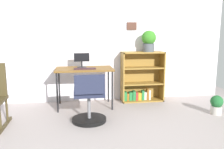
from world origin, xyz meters
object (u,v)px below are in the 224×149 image
object	(u,v)px
monitor	(82,60)
potted_plant_floor	(216,104)
potted_plant_on_shelf	(149,40)
office_chair	(89,101)
desk	(84,71)
keyboard	(85,69)
bookshelf_low	(141,79)

from	to	relation	value
monitor	potted_plant_floor	size ratio (longest dim) A/B	0.86
potted_plant_on_shelf	potted_plant_floor	distance (m)	1.64
office_chair	potted_plant_on_shelf	world-z (taller)	potted_plant_on_shelf
potted_plant_floor	desk	bearing A→B (deg)	160.82
monitor	keyboard	xyz separation A→B (m)	(0.05, -0.21, -0.13)
monitor	keyboard	distance (m)	0.25
office_chair	monitor	bearing A→B (deg)	95.02
keyboard	potted_plant_on_shelf	distance (m)	1.35
monitor	potted_plant_floor	world-z (taller)	monitor
bookshelf_low	potted_plant_on_shelf	size ratio (longest dim) A/B	2.42
monitor	potted_plant_on_shelf	size ratio (longest dim) A/B	0.68
keyboard	potted_plant_on_shelf	xyz separation A→B (m)	(1.23, 0.32, 0.47)
keyboard	office_chair	size ratio (longest dim) A/B	0.49
desk	potted_plant_floor	distance (m)	2.30
desk	potted_plant_on_shelf	distance (m)	1.36
potted_plant_floor	office_chair	bearing A→B (deg)	-178.93
office_chair	potted_plant_floor	size ratio (longest dim) A/B	2.39
desk	monitor	distance (m)	0.21
potted_plant_on_shelf	bookshelf_low	bearing A→B (deg)	153.31
desk	office_chair	world-z (taller)	office_chair
keyboard	monitor	bearing A→B (deg)	102.43
bookshelf_low	desk	bearing A→B (deg)	-167.41
office_chair	potted_plant_floor	world-z (taller)	office_chair
office_chair	bookshelf_low	world-z (taller)	bookshelf_low
keyboard	bookshelf_low	size ratio (longest dim) A/B	0.39
potted_plant_floor	keyboard	bearing A→B (deg)	163.96
potted_plant_floor	monitor	bearing A→B (deg)	159.30
keyboard	potted_plant_on_shelf	size ratio (longest dim) A/B	0.93
keyboard	office_chair	xyz separation A→B (m)	(0.03, -0.65, -0.39)
bookshelf_low	potted_plant_on_shelf	world-z (taller)	potted_plant_on_shelf
keyboard	bookshelf_low	xyz separation A→B (m)	(1.11, 0.38, -0.28)
monitor	potted_plant_floor	xyz separation A→B (m)	(2.17, -0.82, -0.68)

